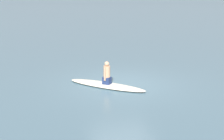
% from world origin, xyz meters
% --- Properties ---
extents(ground_plane, '(400.00, 400.00, 0.00)m').
position_xyz_m(ground_plane, '(0.00, 0.00, 0.00)').
color(ground_plane, slate).
extents(surfboard, '(2.78, 2.96, 0.11)m').
position_xyz_m(surfboard, '(-0.67, -0.08, 0.05)').
color(surfboard, silver).
rests_on(surfboard, ground).
extents(person_paddler, '(0.38, 0.38, 0.90)m').
position_xyz_m(person_paddler, '(-0.67, -0.08, 0.51)').
color(person_paddler, navy).
rests_on(person_paddler, surfboard).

